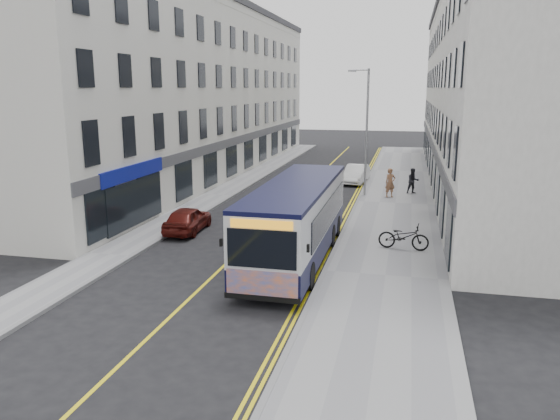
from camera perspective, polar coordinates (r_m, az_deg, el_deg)
The scene contains 17 objects.
ground at distance 22.78m, azimuth -4.86°, elevation -4.87°, with size 140.00×140.00×0.00m, color black.
pavement_east at distance 33.33m, azimuth 11.96°, elevation 0.64°, with size 4.50×64.00×0.12m, color gray.
pavement_west at distance 35.36m, azimuth -6.57°, elevation 1.52°, with size 2.00×64.00×0.12m, color gray.
kerb_east at distance 33.44m, azimuth 8.11°, elevation 0.84°, with size 0.18×64.00×0.13m, color slate.
kerb_west at distance 35.04m, azimuth -5.03°, elevation 1.46°, with size 0.18×64.00×0.13m, color slate.
road_centre_line at distance 34.03m, azimuth 1.39°, elevation 1.07°, with size 0.12×64.00×0.01m, color yellow.
road_dbl_yellow_inner at distance 33.50m, azimuth 7.34°, elevation 0.78°, with size 0.10×64.00×0.01m, color yellow.
road_dbl_yellow_outer at distance 33.48m, azimuth 7.68°, elevation 0.76°, with size 0.10×64.00×0.01m, color yellow.
terrace_east at distance 41.89m, azimuth 20.06°, elevation 11.45°, with size 6.00×46.00×13.00m, color white.
terrace_west at distance 44.53m, azimuth -7.75°, elevation 12.11°, with size 6.00×46.00×13.00m, color silver.
streetlamp at distance 34.81m, azimuth 8.92°, elevation 8.46°, with size 1.32×0.18×8.00m.
city_bus at distance 21.94m, azimuth 1.76°, elevation -0.85°, with size 2.53×10.83×3.15m.
bicycle at distance 23.73m, azimuth 12.79°, elevation -2.72°, with size 0.74×2.12×1.11m, color black.
pedestrian_near at distance 34.85m, azimuth 11.44°, elevation 2.81°, with size 0.66×0.43×1.81m, color #8B5D3F.
pedestrian_far at distance 36.40m, azimuth 13.73°, elevation 2.97°, with size 0.80×0.62×1.64m, color black.
car_white at distance 40.37m, azimuth 7.94°, elevation 3.74°, with size 1.41×4.03×1.33m, color white.
car_maroon at distance 26.75m, azimuth -9.64°, elevation -0.95°, with size 1.49×3.70×1.26m, color #51120D.
Camera 1 is at (6.83, -20.62, 6.85)m, focal length 35.00 mm.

